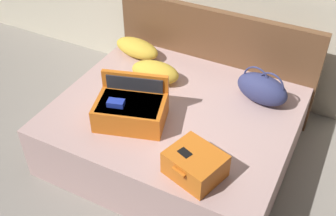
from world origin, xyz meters
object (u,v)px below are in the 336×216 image
Objects in this scene: bed at (174,131)px; pillow_near_headboard at (137,48)px; hard_case_large at (131,109)px; hard_case_medium at (195,164)px; pillow_center_head at (155,72)px; duffel_bag at (262,89)px.

bed is 4.01× the size of pillow_near_headboard.
pillow_near_headboard is at bearing 140.59° from bed.
hard_case_large reaches higher than hard_case_medium.
pillow_near_headboard is 1.09× the size of pillow_center_head.
hard_case_large reaches higher than duffel_bag.
pillow_center_head is (-0.10, 0.61, -0.03)m from hard_case_large.
pillow_center_head is (-0.35, 0.29, 0.36)m from bed.
hard_case_large is at bearing -62.18° from pillow_near_headboard.
duffel_bag is at bearing 23.64° from hard_case_large.
pillow_center_head is at bearing -171.24° from duffel_bag.
hard_case_large is 0.61m from pillow_center_head.
duffel_bag reaches higher than hard_case_medium.
hard_case_medium is 0.98× the size of pillow_center_head.
hard_case_large is at bearing -139.56° from duffel_bag.
pillow_near_headboard is 0.50m from pillow_center_head.
hard_case_medium is 1.07m from duffel_bag.
hard_case_large is at bearing -80.65° from pillow_center_head.
duffel_bag reaches higher than pillow_center_head.
duffel_bag reaches higher than pillow_near_headboard.
hard_case_large is at bearing -129.20° from bed.
hard_case_large is 1.41× the size of pillow_center_head.
hard_case_medium is at bearing -45.28° from pillow_near_headboard.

